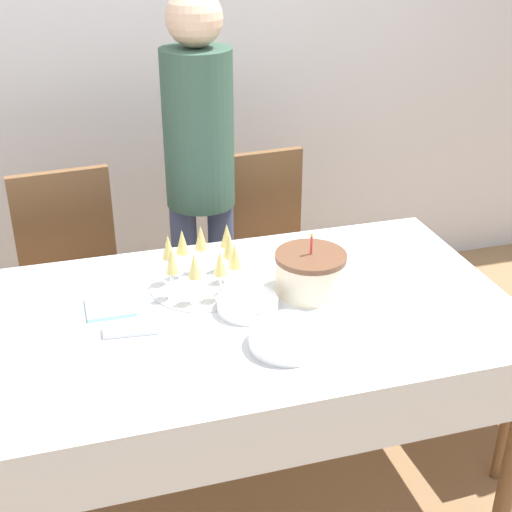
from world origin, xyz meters
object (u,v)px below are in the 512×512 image
at_px(person_standing, 200,159).
at_px(plate_stack_main, 288,338).
at_px(birthday_cake, 310,272).
at_px(champagne_tray, 203,263).
at_px(plate_stack_dessert, 247,304).
at_px(dining_chair_far_right, 267,254).
at_px(dining_chair_far_left, 74,279).

bearing_deg(person_standing, plate_stack_main, -88.54).
relative_size(birthday_cake, champagne_tray, 0.66).
bearing_deg(person_standing, plate_stack_dessert, -92.29).
height_order(dining_chair_far_right, birthday_cake, birthday_cake).
distance_m(dining_chair_far_right, champagne_tray, 0.83).
bearing_deg(dining_chair_far_left, plate_stack_dessert, -57.85).
xyz_separation_m(dining_chair_far_left, champagne_tray, (0.42, -0.64, 0.34)).
relative_size(dining_chair_far_right, champagne_tray, 2.73).
xyz_separation_m(dining_chair_far_left, plate_stack_dessert, (0.51, -0.82, 0.27)).
xyz_separation_m(plate_stack_main, person_standing, (-0.03, 1.06, 0.19)).
relative_size(birthday_cake, plate_stack_dessert, 1.21).
height_order(dining_chair_far_right, person_standing, person_standing).
height_order(birthday_cake, champagne_tray, birthday_cake).
bearing_deg(dining_chair_far_left, person_standing, 1.92).
relative_size(birthday_cake, plate_stack_main, 1.02).
bearing_deg(champagne_tray, dining_chair_far_right, 57.04).
relative_size(champagne_tray, plate_stack_dessert, 1.83).
height_order(dining_chair_far_right, champagne_tray, dining_chair_far_right).
bearing_deg(champagne_tray, plate_stack_main, -68.43).
height_order(dining_chair_far_left, plate_stack_main, dining_chair_far_left).
relative_size(dining_chair_far_left, birthday_cake, 4.12).
distance_m(champagne_tray, plate_stack_dessert, 0.22).
bearing_deg(dining_chair_far_right, champagne_tray, -122.96).
bearing_deg(champagne_tray, plate_stack_dessert, -61.71).
height_order(champagne_tray, person_standing, person_standing).
bearing_deg(plate_stack_main, dining_chair_far_right, 76.30).
xyz_separation_m(champagne_tray, plate_stack_main, (0.16, -0.40, -0.06)).
bearing_deg(plate_stack_dessert, person_standing, 87.71).
height_order(dining_chair_far_left, person_standing, person_standing).
distance_m(birthday_cake, plate_stack_main, 0.33).
xyz_separation_m(dining_chair_far_right, person_standing, (-0.28, 0.02, 0.46)).
height_order(dining_chair_far_left, champagne_tray, dining_chair_far_left).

